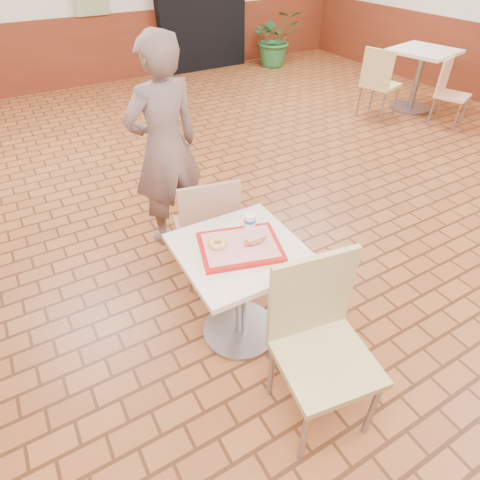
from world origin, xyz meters
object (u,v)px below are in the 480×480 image
customer (165,148)px  long_john_donut (255,240)px  chair_main_back (208,226)px  chair_second_front (449,89)px  paper_cup (250,220)px  chair_main_front (319,338)px  ring_donut (218,243)px  main_table (240,279)px  chair_second_left (379,80)px  potted_plant (275,38)px  serving_tray (240,247)px  second_table (420,70)px

customer → long_john_donut: size_ratio=11.88×
chair_main_back → chair_second_front: 4.15m
customer → long_john_donut: (0.03, -1.20, -0.06)m
chair_second_front → paper_cup: bearing=-178.3°
chair_main_front → chair_main_back: chair_main_front is taller
chair_main_back → ring_donut: size_ratio=8.36×
main_table → chair_main_back: chair_main_back is taller
ring_donut → chair_second_left: (3.54, 2.22, -0.25)m
paper_cup → chair_second_front: bearing=21.7°
long_john_donut → chair_second_left: size_ratio=0.15×
main_table → chair_main_back: 0.55m
customer → potted_plant: bearing=-141.3°
potted_plant → chair_second_front: bearing=-84.4°
chair_main_back → ring_donut: 0.59m
customer → serving_tray: bearing=79.5°
main_table → customer: bearing=87.7°
serving_tray → potted_plant: potted_plant is taller
customer → chair_main_front: bearing=83.2°
chair_second_left → chair_second_front: (0.63, -0.60, -0.05)m
chair_main_front → main_table: bearing=108.2°
potted_plant → chair_main_front: bearing=-122.5°
long_john_donut → chair_main_front: bearing=-89.1°
main_table → serving_tray: serving_tray is taller
long_john_donut → paper_cup: size_ratio=1.57×
chair_main_back → main_table: bearing=95.8°
second_table → potted_plant: bearing=98.5°
serving_tray → chair_second_front: size_ratio=0.54×
paper_cup → second_table: size_ratio=0.11×
main_table → chair_main_front: chair_main_front is taller
customer → ring_donut: size_ratio=15.59×
chair_second_left → potted_plant: (0.30, 2.83, -0.03)m
long_john_donut → chair_main_back: bearing=91.7°
chair_second_left → chair_second_front: 0.87m
customer → second_table: bearing=-173.6°
ring_donut → chair_second_left: size_ratio=0.12×
customer → second_table: (4.11, 1.07, -0.27)m
potted_plant → chair_second_left: bearing=-96.0°
main_table → chair_main_front: size_ratio=0.73×
long_john_donut → potted_plant: potted_plant is taller
serving_tray → long_john_donut: 0.09m
customer → main_table: bearing=79.5°
chair_main_back → serving_tray: 0.60m
chair_main_front → serving_tray: chair_main_front is taller
serving_tray → long_john_donut: bearing=-16.4°
long_john_donut → paper_cup: (0.05, 0.14, 0.03)m
chair_main_front → chair_second_front: chair_main_front is taller
chair_main_back → customer: size_ratio=0.54×
second_table → chair_second_front: size_ratio=0.99×
main_table → chair_main_back: size_ratio=0.81×
serving_tray → chair_main_front: bearing=-81.5°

